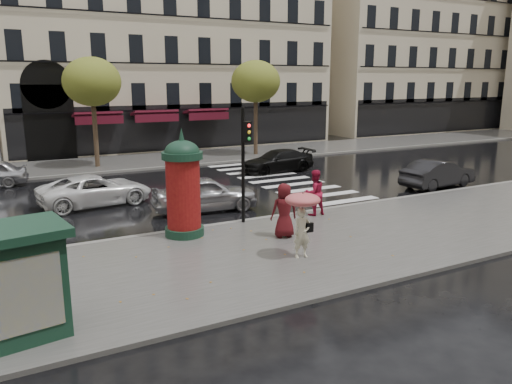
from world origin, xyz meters
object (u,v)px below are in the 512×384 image
woman_umbrella (303,214)px  newsstand (18,281)px  woman_red (314,193)px  car_black (278,161)px  traffic_light (244,154)px  car_darkgrey (438,174)px  car_silver (205,193)px  morris_column (183,185)px  man_burgundy (284,210)px  car_white (96,190)px

woman_umbrella → newsstand: size_ratio=0.86×
woman_red → car_black: 10.16m
traffic_light → car_darkgrey: size_ratio=1.00×
newsstand → car_silver: 10.90m
woman_red → car_black: size_ratio=0.40×
morris_column → traffic_light: (2.51, 0.39, 0.80)m
traffic_light → car_silver: (-0.47, 2.72, -1.94)m
man_burgundy → car_silver: man_burgundy is taller
morris_column → car_black: (9.27, 9.45, -1.23)m
newsstand → car_darkgrey: size_ratio=0.55×
woman_red → man_burgundy: 3.10m
morris_column → traffic_light: traffic_light is taller
woman_red → car_silver: bearing=-41.5°
woman_umbrella → car_black: bearing=62.2°
woman_umbrella → traffic_light: bearing=87.4°
car_silver → car_black: (7.24, 6.34, -0.09)m
car_darkgrey → car_black: bearing=27.3°
man_burgundy → woman_umbrella: bearing=86.5°
man_burgundy → car_silver: 4.96m
car_darkgrey → car_silver: bearing=78.7°
man_burgundy → car_white: bearing=-47.2°
morris_column → car_white: (-1.75, 6.21, -1.21)m
car_white → car_silver: bearing=-136.7°
traffic_light → newsstand: (-7.83, -5.31, -1.35)m
woman_umbrella → car_white: (-4.07, 9.93, -0.79)m
traffic_light → car_black: bearing=53.3°
woman_red → car_darkgrey: 8.96m
car_darkgrey → man_burgundy: bearing=102.4°
car_darkgrey → woman_red: bearing=96.1°
morris_column → car_silver: bearing=56.8°
car_silver → man_burgundy: bearing=-163.8°
car_white → man_burgundy: bearing=-157.2°
woman_umbrella → car_white: size_ratio=0.43×
morris_column → car_white: bearing=105.7°
newsstand → car_silver: bearing=47.4°
traffic_light → car_black: size_ratio=0.95×
newsstand → car_black: size_ratio=0.53×
morris_column → newsstand: (-5.33, -4.91, -0.55)m
woman_umbrella → newsstand: bearing=-171.2°
woman_red → morris_column: morris_column is taller
man_burgundy → car_black: size_ratio=0.41×
woman_red → traffic_light: 3.34m
man_burgundy → car_silver: bearing=-67.5°
woman_umbrella → car_white: bearing=112.3°
car_darkgrey → car_black: 9.02m
newsstand → car_white: 11.70m
woman_umbrella → car_black: woman_umbrella is taller
woman_umbrella → woman_red: size_ratio=1.13×
woman_umbrella → man_burgundy: 2.08m
morris_column → traffic_light: size_ratio=0.87×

